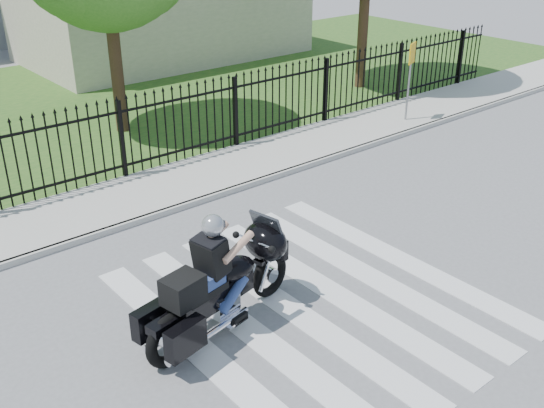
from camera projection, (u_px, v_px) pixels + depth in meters
ground at (313, 301)px, 9.73m from camera, size 120.00×120.00×0.00m
crosswalk at (313, 301)px, 9.73m from camera, size 5.00×5.50×0.01m
sidewalk at (149, 193)px, 13.17m from camera, size 40.00×2.00×0.12m
curb at (175, 209)px, 12.48m from camera, size 40.00×0.12×0.12m
grass_strip at (25, 115)px, 18.05m from camera, size 40.00×12.00×0.02m
iron_fence at (122, 141)px, 13.50m from camera, size 26.00×0.04×1.80m
building_low at (162, 9)px, 24.09m from camera, size 10.00×6.00×3.50m
motorcycle_rider at (218, 283)px, 8.80m from camera, size 2.81×1.28×1.87m
traffic_sign at (411, 66)px, 16.67m from camera, size 0.43×0.21×2.07m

